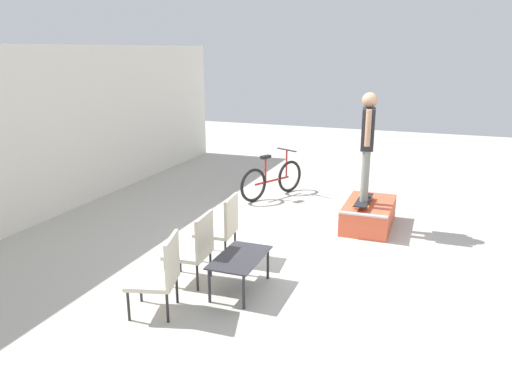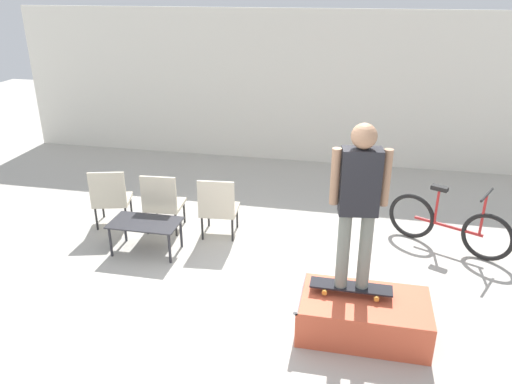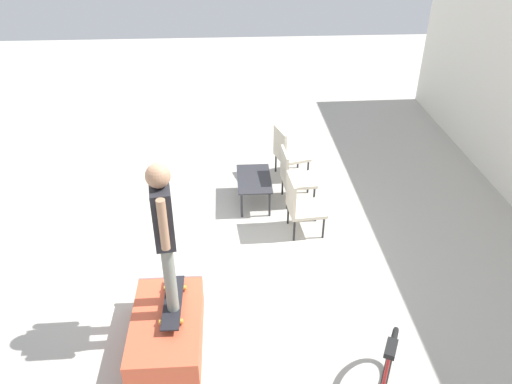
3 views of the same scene
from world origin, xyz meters
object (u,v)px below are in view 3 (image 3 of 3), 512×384
Objects in this scene: skateboard_on_ramp at (173,302)px; coffee_table at (254,181)px; skate_ramp_box at (167,331)px; person_skater at (164,226)px; patio_chair_center at (293,175)px; patio_chair_right at (300,204)px; patio_chair_left at (287,152)px.

coffee_table is at bearing 159.36° from skateboard_on_ramp.
skateboard_on_ramp reaches higher than skate_ramp_box.
person_skater is 1.85× the size of coffee_table.
patio_chair_right is at bearing 176.09° from patio_chair_center.
coffee_table is 1.02× the size of patio_chair_center.
patio_chair_left is 1.67m from patio_chair_right.
skateboard_on_ramp is at bearing 157.84° from person_skater.
coffee_table is 0.63m from patio_chair_center.
patio_chair_left is at bearing 146.53° from person_skater.
person_skater reaches higher than coffee_table.
skate_ramp_box is 4.17m from patio_chair_left.
coffee_table is 1.06m from patio_chair_right.
person_skater reaches higher than patio_chair_right.
person_skater reaches higher than skate_ramp_box.
patio_chair_center is (-2.78, 1.70, -0.01)m from skateboard_on_ramp.
coffee_table is 1.02× the size of patio_chair_right.
patio_chair_center is (-2.93, 1.78, 0.28)m from skate_ramp_box.
skateboard_on_ramp is 0.92× the size of patio_chair_left.
skateboard_on_ramp is at bearing 144.56° from patio_chair_center.
patio_chair_right is (-1.93, 1.70, -1.06)m from person_skater.
skate_ramp_box is at bearing -27.15° from skateboard_on_ramp.
person_skater reaches higher than skateboard_on_ramp.
person_skater is (-0.15, 0.08, 1.34)m from skate_ramp_box.
patio_chair_left is at bearing -5.18° from patio_chair_right.
patio_chair_center is at bearing 89.37° from coffee_table.
patio_chair_left is at bearing 154.56° from skate_ramp_box.
patio_chair_right is (0.85, 0.63, 0.09)m from coffee_table.
coffee_table is (-2.79, 1.08, -1.15)m from person_skater.
skateboard_on_ramp reaches higher than coffee_table.
patio_chair_right is (1.67, -0.00, 0.00)m from patio_chair_left.
skate_ramp_box is at bearing -35.78° from person_skater.
skate_ramp_box is at bearing 138.91° from patio_chair_left.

